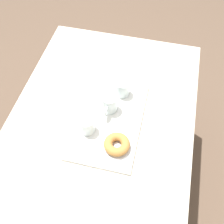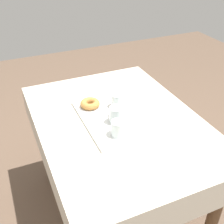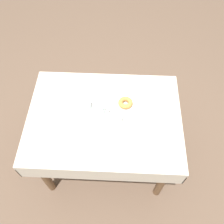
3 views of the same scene
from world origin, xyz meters
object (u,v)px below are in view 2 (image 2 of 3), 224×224
(dining_table, at_px, (118,136))
(sugar_donut_left, at_px, (90,104))
(water_glass_near, at_px, (118,129))
(water_glass_far, at_px, (118,101))
(donut_plate_left, at_px, (90,107))
(serving_tray, at_px, (111,118))
(tea_mug_left, at_px, (116,115))

(dining_table, xyz_separation_m, sugar_donut_left, (0.16, 0.10, 0.15))
(water_glass_near, height_order, water_glass_far, same)
(donut_plate_left, relative_size, sugar_donut_left, 1.11)
(serving_tray, xyz_separation_m, water_glass_near, (-0.16, 0.03, 0.04))
(dining_table, xyz_separation_m, water_glass_far, (0.10, -0.04, 0.16))
(tea_mug_left, distance_m, sugar_donut_left, 0.20)
(serving_tray, distance_m, water_glass_near, 0.17)
(tea_mug_left, bearing_deg, water_glass_far, -27.00)
(serving_tray, height_order, tea_mug_left, tea_mug_left)
(tea_mug_left, relative_size, sugar_donut_left, 1.04)
(serving_tray, height_order, sugar_donut_left, sugar_donut_left)
(water_glass_far, relative_size, sugar_donut_left, 0.72)
(water_glass_far, bearing_deg, tea_mug_left, 153.00)
(tea_mug_left, relative_size, donut_plate_left, 0.94)
(dining_table, relative_size, serving_tray, 2.40)
(water_glass_near, distance_m, water_glass_far, 0.26)
(sugar_donut_left, bearing_deg, donut_plate_left, 0.00)
(dining_table, relative_size, tea_mug_left, 9.98)
(water_glass_near, relative_size, sugar_donut_left, 0.72)
(serving_tray, xyz_separation_m, sugar_donut_left, (0.13, 0.07, 0.03))
(water_glass_far, xyz_separation_m, sugar_donut_left, (0.05, 0.14, -0.01))
(water_glass_near, xyz_separation_m, sugar_donut_left, (0.29, 0.04, -0.01))
(serving_tray, relative_size, water_glass_near, 6.02)
(donut_plate_left, height_order, sugar_donut_left, sugar_donut_left)
(tea_mug_left, xyz_separation_m, water_glass_near, (-0.10, 0.04, -0.01))
(dining_table, bearing_deg, tea_mug_left, 139.96)
(serving_tray, relative_size, donut_plate_left, 3.91)
(dining_table, height_order, water_glass_near, water_glass_near)
(water_glass_far, distance_m, sugar_donut_left, 0.16)
(tea_mug_left, xyz_separation_m, donut_plate_left, (0.19, 0.08, -0.04))
(tea_mug_left, distance_m, water_glass_near, 0.11)
(dining_table, distance_m, water_glass_far, 0.19)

